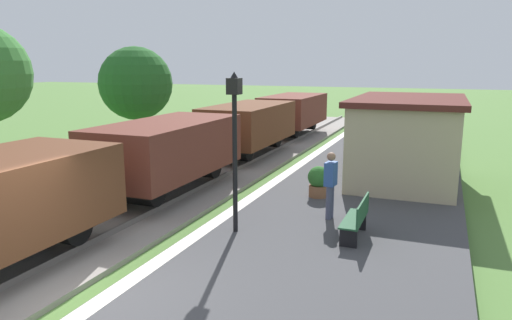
{
  "coord_description": "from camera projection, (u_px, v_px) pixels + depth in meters",
  "views": [
    {
      "loc": [
        5.47,
        -5.75,
        4.12
      ],
      "look_at": [
        0.09,
        7.81,
        1.14
      ],
      "focal_mm": 33.18,
      "sensor_mm": 36.0,
      "label": 1
    }
  ],
  "objects": [
    {
      "name": "person_waiting",
      "position": [
        330.0,
        183.0,
        11.89
      ],
      "size": [
        0.28,
        0.4,
        1.71
      ],
      "rotation": [
        0.0,
        0.0,
        3.04
      ],
      "color": "#474C66",
      "rests_on": "platform_slab"
    },
    {
      "name": "potted_planter",
      "position": [
        318.0,
        181.0,
        13.94
      ],
      "size": [
        0.64,
        0.64,
        0.92
      ],
      "color": "brown",
      "rests_on": "platform_slab"
    },
    {
      "name": "ground_plane",
      "position": [
        82.0,
        311.0,
        8.03
      ],
      "size": [
        160.0,
        160.0,
        0.0
      ],
      "primitive_type": "plane",
      "color": "#517A38"
    },
    {
      "name": "bench_near_hut",
      "position": [
        357.0,
        218.0,
        10.6
      ],
      "size": [
        0.42,
        1.5,
        0.91
      ],
      "color": "#1E4C2D",
      "rests_on": "platform_slab"
    },
    {
      "name": "station_hut",
      "position": [
        407.0,
        138.0,
        15.9
      ],
      "size": [
        3.5,
        5.8,
        2.78
      ],
      "color": "tan",
      "rests_on": "platform_slab"
    },
    {
      "name": "lamp_post_near",
      "position": [
        235.0,
        123.0,
        10.62
      ],
      "size": [
        0.28,
        0.28,
        3.7
      ],
      "color": "black",
      "rests_on": "platform_slab"
    },
    {
      "name": "rail_near",
      "position": [
        8.0,
        284.0,
        8.6
      ],
      "size": [
        0.07,
        60.0,
        0.14
      ],
      "primitive_type": "cube",
      "color": "slate",
      "rests_on": "track_ballast"
    },
    {
      "name": "tree_trackside_far",
      "position": [
        136.0,
        84.0,
        20.22
      ],
      "size": [
        3.12,
        3.12,
        4.86
      ],
      "color": "#4C3823",
      "rests_on": "ground"
    },
    {
      "name": "freight_train",
      "position": [
        215.0,
        138.0,
        17.69
      ],
      "size": [
        2.5,
        26.0,
        2.12
      ],
      "color": "brown",
      "rests_on": "rail_near"
    },
    {
      "name": "bench_down_platform",
      "position": [
        401.0,
        143.0,
        20.63
      ],
      "size": [
        0.42,
        1.5,
        0.91
      ],
      "color": "#1E4C2D",
      "rests_on": "platform_slab"
    },
    {
      "name": "platform_edge_stripe",
      "position": [
        100.0,
        301.0,
        7.84
      ],
      "size": [
        0.36,
        60.0,
        0.01
      ],
      "primitive_type": "cube",
      "color": "silver",
      "rests_on": "platform_slab"
    }
  ]
}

